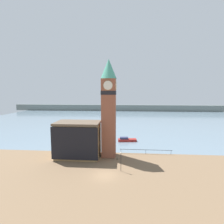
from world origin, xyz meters
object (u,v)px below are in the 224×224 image
at_px(pier_building, 78,139).
at_px(boat_near, 127,140).
at_px(clock_tower, 109,106).
at_px(lamp_post, 121,158).
at_px(mooring_bollard_near, 117,158).

bearing_deg(pier_building, boat_near, 50.38).
xyz_separation_m(clock_tower, lamp_post, (3.23, -8.34, -9.70)).
bearing_deg(clock_tower, lamp_post, -68.81).
bearing_deg(pier_building, mooring_bollard_near, -6.40).
distance_m(boat_near, lamp_post, 21.54).
height_order(clock_tower, boat_near, clock_tower).
xyz_separation_m(clock_tower, mooring_bollard_near, (2.22, -2.37, -12.13)).
distance_m(pier_building, boat_near, 18.99).
xyz_separation_m(boat_near, mooring_bollard_near, (-2.24, -15.41, -0.16)).
bearing_deg(clock_tower, mooring_bollard_near, -46.79).
bearing_deg(mooring_bollard_near, lamp_post, -80.40).
xyz_separation_m(clock_tower, pier_building, (-7.39, -1.29, -8.13)).
bearing_deg(mooring_bollard_near, boat_near, 81.71).
distance_m(pier_building, mooring_bollard_near, 10.47).
distance_m(clock_tower, pier_building, 11.07).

